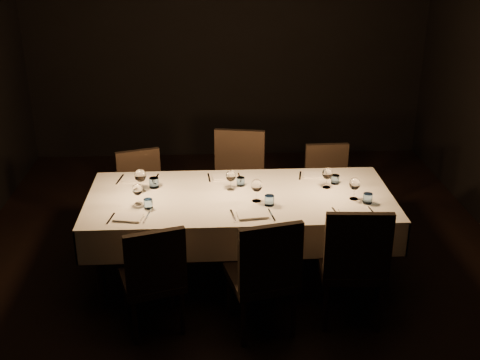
{
  "coord_description": "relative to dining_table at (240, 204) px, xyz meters",
  "views": [
    {
      "loc": [
        -0.24,
        -4.51,
        2.83
      ],
      "look_at": [
        0.0,
        0.0,
        0.9
      ],
      "focal_mm": 45.0,
      "sensor_mm": 36.0,
      "label": 1
    }
  ],
  "objects": [
    {
      "name": "chair_near_left",
      "position": [
        -0.66,
        -0.77,
        -0.19
      ],
      "size": [
        0.54,
        0.54,
        0.9
      ],
      "rotation": [
        0.0,
        0.0,
        3.44
      ],
      "color": "black",
      "rests_on": "ground"
    },
    {
      "name": "place_setting_far_right",
      "position": [
        0.75,
        0.22,
        0.15
      ],
      "size": [
        0.34,
        0.4,
        0.18
      ],
      "rotation": [
        0.0,
        0.0,
        -0.19
      ],
      "color": "beige",
      "rests_on": "dining_table"
    },
    {
      "name": "place_setting_near_left",
      "position": [
        -0.82,
        -0.22,
        0.14
      ],
      "size": [
        0.33,
        0.4,
        0.18
      ],
      "rotation": [
        0.0,
        0.0,
        -0.16
      ],
      "color": "beige",
      "rests_on": "dining_table"
    },
    {
      "name": "place_setting_near_center",
      "position": [
        0.13,
        -0.22,
        0.15
      ],
      "size": [
        0.36,
        0.41,
        0.19
      ],
      "rotation": [
        0.0,
        0.0,
        0.14
      ],
      "color": "beige",
      "rests_on": "dining_table"
    },
    {
      "name": "chair_near_center",
      "position": [
        0.14,
        -0.82,
        -0.16
      ],
      "size": [
        0.55,
        0.55,
        0.96
      ],
      "rotation": [
        0.0,
        0.0,
        3.37
      ],
      "color": "black",
      "rests_on": "ground"
    },
    {
      "name": "chair_near_right",
      "position": [
        0.8,
        -0.73,
        -0.14
      ],
      "size": [
        0.51,
        0.51,
        0.99
      ],
      "rotation": [
        0.0,
        0.0,
        3.07
      ],
      "color": "black",
      "rests_on": "ground"
    },
    {
      "name": "place_setting_far_left",
      "position": [
        -0.82,
        0.22,
        0.15
      ],
      "size": [
        0.38,
        0.42,
        0.2
      ],
      "rotation": [
        0.0,
        0.0,
        -0.16
      ],
      "color": "beige",
      "rests_on": "dining_table"
    },
    {
      "name": "room",
      "position": [
        0.0,
        0.0,
        0.81
      ],
      "size": [
        5.01,
        6.01,
        3.01
      ],
      "color": "black",
      "rests_on": "ground"
    },
    {
      "name": "place_setting_far_center",
      "position": [
        -0.07,
        0.22,
        0.14
      ],
      "size": [
        0.32,
        0.4,
        0.17
      ],
      "rotation": [
        0.0,
        0.0,
        0.07
      ],
      "color": "beige",
      "rests_on": "dining_table"
    },
    {
      "name": "chair_far_center",
      "position": [
        0.02,
        0.83,
        -0.13
      ],
      "size": [
        0.57,
        0.57,
        1.01
      ],
      "rotation": [
        0.0,
        0.0,
        -0.18
      ],
      "color": "black",
      "rests_on": "ground"
    },
    {
      "name": "dining_table",
      "position": [
        0.0,
        0.0,
        0.0
      ],
      "size": [
        2.52,
        1.12,
        0.76
      ],
      "color": "black",
      "rests_on": "ground"
    },
    {
      "name": "chair_far_right",
      "position": [
        0.9,
        0.81,
        -0.2
      ],
      "size": [
        0.43,
        0.43,
        0.87
      ],
      "rotation": [
        0.0,
        0.0,
        0.03
      ],
      "color": "black",
      "rests_on": "ground"
    },
    {
      "name": "place_setting_near_right",
      "position": [
        0.93,
        -0.22,
        0.15
      ],
      "size": [
        0.35,
        0.41,
        0.19
      ],
      "rotation": [
        0.0,
        0.0,
        0.12
      ],
      "color": "beige",
      "rests_on": "dining_table"
    },
    {
      "name": "chair_far_left",
      "position": [
        -0.9,
        0.74,
        -0.2
      ],
      "size": [
        0.52,
        0.52,
        0.87
      ],
      "rotation": [
        0.0,
        0.0,
        0.31
      ],
      "color": "black",
      "rests_on": "ground"
    }
  ]
}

